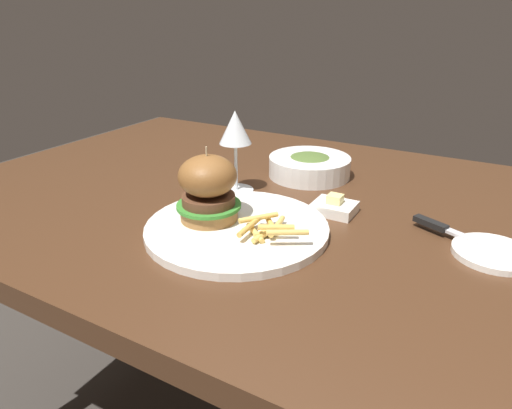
{
  "coord_description": "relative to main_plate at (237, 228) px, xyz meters",
  "views": [
    {
      "loc": [
        0.36,
        -0.75,
        1.09
      ],
      "look_at": [
        0.01,
        -0.14,
        0.78
      ],
      "focal_mm": 32.0,
      "sensor_mm": 36.0,
      "label": 1
    }
  ],
  "objects": [
    {
      "name": "fries_pile",
      "position": [
        0.06,
        -0.01,
        0.02
      ],
      "size": [
        0.12,
        0.1,
        0.03
      ],
      "color": "#EABC5B",
      "rests_on": "main_plate"
    },
    {
      "name": "main_plate",
      "position": [
        0.0,
        0.0,
        0.0
      ],
      "size": [
        0.31,
        0.31,
        0.01
      ],
      "primitive_type": "cylinder",
      "color": "white",
      "rests_on": "dining_table"
    },
    {
      "name": "bread_plate",
      "position": [
        0.38,
        0.12,
        -0.0
      ],
      "size": [
        0.12,
        0.12,
        0.01
      ],
      "primitive_type": "cylinder",
      "color": "white",
      "rests_on": "dining_table"
    },
    {
      "name": "burger_sandwich",
      "position": [
        -0.05,
        -0.0,
        0.06
      ],
      "size": [
        0.11,
        0.11,
        0.13
      ],
      "color": "#9E6B38",
      "rests_on": "main_plate"
    },
    {
      "name": "table_knife",
      "position": [
        0.34,
        0.15,
        0.01
      ],
      "size": [
        0.21,
        0.1,
        0.01
      ],
      "color": "silver",
      "rests_on": "bread_plate"
    },
    {
      "name": "dining_table",
      "position": [
        0.01,
        0.17,
        -0.09
      ],
      "size": [
        1.42,
        0.92,
        0.74
      ],
      "color": "#472B19",
      "rests_on": "ground"
    },
    {
      "name": "soup_bowl",
      "position": [
        -0.01,
        0.32,
        0.02
      ],
      "size": [
        0.18,
        0.18,
        0.05
      ],
      "color": "white",
      "rests_on": "dining_table"
    },
    {
      "name": "wine_glass",
      "position": [
        -0.1,
        0.16,
        0.12
      ],
      "size": [
        0.07,
        0.07,
        0.17
      ],
      "color": "silver",
      "rests_on": "dining_table"
    },
    {
      "name": "butter_dish",
      "position": [
        0.11,
        0.16,
        0.0
      ],
      "size": [
        0.08,
        0.06,
        0.04
      ],
      "color": "white",
      "rests_on": "dining_table"
    }
  ]
}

